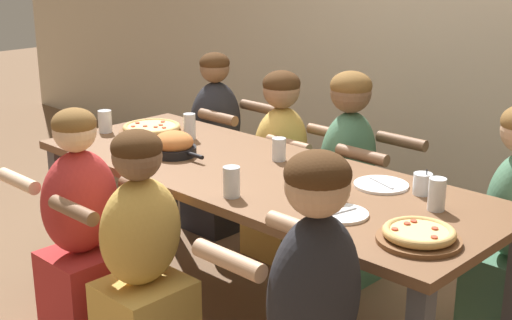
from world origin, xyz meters
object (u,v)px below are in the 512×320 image
Objects in this scene: empty_plate_a at (341,214)px; drinking_glass_b at (279,151)px; drinking_glass_d at (334,184)px; diner_far_midleft at (281,171)px; diner_far_left at (216,151)px; drinking_glass_a at (437,196)px; diner_near_midleft at (82,238)px; skillet_bowl at (174,145)px; pizza_board_main at (152,129)px; cocktail_glass_blue at (422,185)px; drinking_glass_f at (190,128)px; empty_plate_b at (381,185)px; diner_near_center at (142,268)px; drinking_glass_e at (232,182)px; drinking_glass_c at (105,123)px; diner_far_center at (348,186)px; pizza_board_second at (419,235)px.

drinking_glass_b is (-0.64, 0.36, 0.04)m from empty_plate_a.
drinking_glass_d is 1.19m from diner_far_midleft.
diner_far_left is at bearing -90.00° from diner_far_midleft.
diner_near_midleft reaches higher than drinking_glass_a.
empty_plate_a is (1.07, -0.07, -0.04)m from skillet_bowl.
skillet_bowl is (0.40, -0.18, 0.03)m from pizza_board_main.
cocktail_glass_blue is (1.56, 0.18, 0.01)m from pizza_board_main.
cocktail_glass_blue is 1.24m from diner_far_midleft.
empty_plate_a is 0.38m from drinking_glass_a.
cocktail_glass_blue is 0.82× the size of drinking_glass_f.
skillet_bowl reaches higher than drinking_glass_b.
diner_far_midleft is (-0.91, 0.70, -0.32)m from drinking_glass_d.
empty_plate_b is at bearing 164.89° from drinking_glass_a.
diner_near_center is at bearing 36.43° from diner_far_left.
drinking_glass_e reaches higher than cocktail_glass_blue.
diner_near_center is at bearing -142.41° from empty_plate_a.
drinking_glass_c is at bearing -173.42° from drinking_glass_a.
diner_far_center reaches higher than drinking_glass_f.
pizza_board_main is 2.60× the size of drinking_glass_f.
diner_far_center is (0.89, 0.58, -0.25)m from pizza_board_main.
drinking_glass_d reaches higher than drinking_glass_c.
drinking_glass_f is at bearing 170.27° from drinking_glass_d.
diner_far_left reaches higher than diner_near_center.
drinking_glass_f is 0.88m from diner_near_midleft.
diner_far_midleft is (0.19, 0.51, -0.31)m from drinking_glass_f.
pizza_board_second is 2.12m from diner_far_left.
diner_far_left is at bearing 36.43° from diner_near_center.
drinking_glass_f is (-0.59, -0.04, 0.01)m from drinking_glass_b.
skillet_bowl reaches higher than empty_plate_a.
pizza_board_second is at bearing -7.97° from pizza_board_main.
drinking_glass_b is 1.06m from drinking_glass_c.
empty_plate_a is 1.54× the size of drinking_glass_d.
diner_near_center reaches higher than drinking_glass_f.
diner_far_midleft is at bearing -90.00° from diner_far_center.
empty_plate_b is at bearing 137.15° from pizza_board_second.
pizza_board_second is 0.50m from cocktail_glass_blue.
drinking_glass_c is at bearing -169.11° from cocktail_glass_blue.
diner_far_center is at bearing 56.89° from skillet_bowl.
drinking_glass_a is 0.41m from drinking_glass_d.
empty_plate_b is 1.33m from diner_near_midleft.
drinking_glass_e is (-0.80, -0.13, 0.04)m from pizza_board_second.
drinking_glass_e is at bearing -27.77° from diner_near_center.
diner_near_midleft is 0.96× the size of diner_far_center.
cocktail_glass_blue reaches higher than drinking_glass_b.
drinking_glass_d is at bearing 1.58° from drinking_glass_c.
drinking_glass_b is at bearing 63.77° from diner_far_left.
drinking_glass_a is at bearing 25.83° from drinking_glass_d.
pizza_board_main is 2.91× the size of drinking_glass_c.
diner_far_midleft reaches higher than drinking_glass_b.
empty_plate_b is 0.22× the size of diner_far_midleft.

